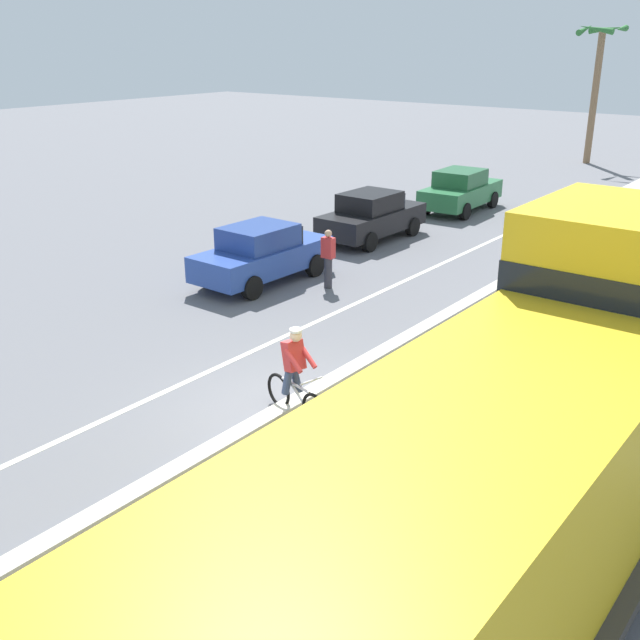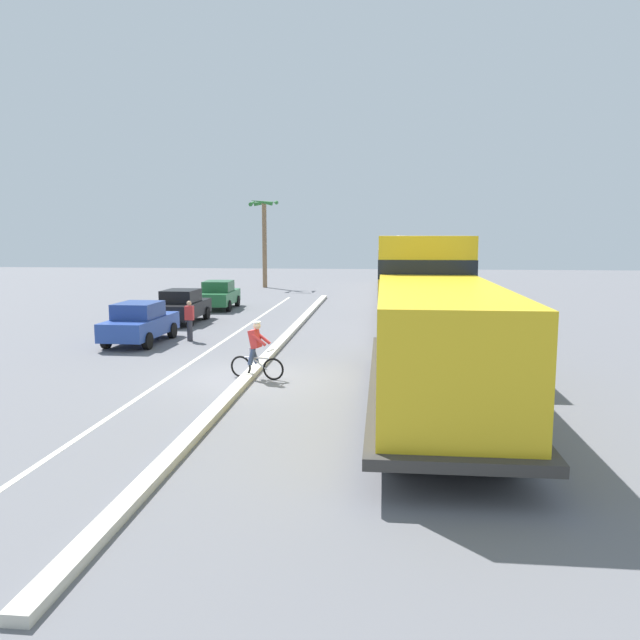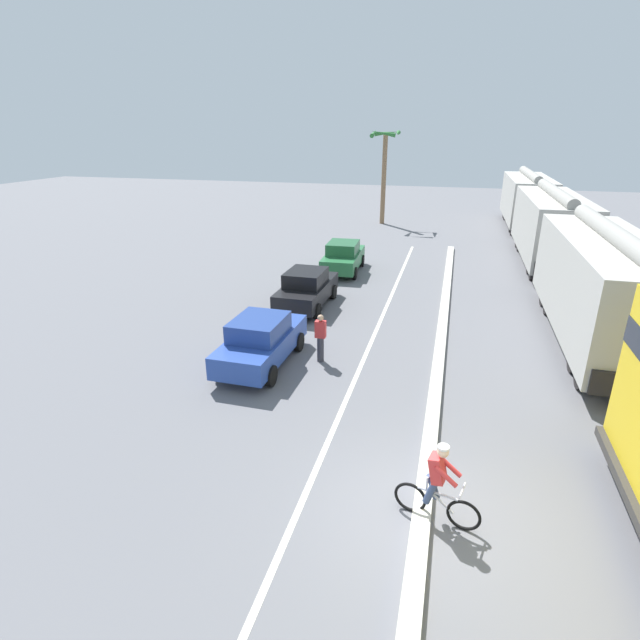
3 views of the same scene
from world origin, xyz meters
TOP-DOWN VIEW (x-y plane):
  - ground_plane at (0.00, 0.00)m, footprint 120.00×120.00m
  - median_curb at (0.00, 6.00)m, footprint 0.36×36.00m
  - lane_stripe at (-2.40, 6.00)m, footprint 0.14×36.00m
  - locomotive at (5.20, -1.98)m, footprint 3.10×11.61m
  - hopper_car_lead at (5.20, 10.18)m, footprint 2.90×10.60m
  - hopper_car_middle at (5.20, 21.78)m, footprint 2.90×10.60m
  - hopper_car_trailing at (5.20, 33.38)m, footprint 2.90×10.60m
  - parked_car_blue at (-5.53, 5.50)m, footprint 1.90×4.23m
  - parked_car_black at (-5.70, 11.19)m, footprint 1.87×4.22m
  - parked_car_green at (-5.42, 16.99)m, footprint 1.97×4.27m
  - cyclist at (0.24, -0.09)m, footprint 1.68×0.57m
  - palm_tree_near at (-5.58, 31.85)m, footprint 2.19×2.25m
  - pedestrian_by_cars at (-3.75, 6.19)m, footprint 0.34×0.22m

SIDE VIEW (x-z plane):
  - ground_plane at x=0.00m, z-range 0.00..0.00m
  - lane_stripe at x=-2.40m, z-range 0.00..0.01m
  - median_curb at x=0.00m, z-range 0.00..0.16m
  - parked_car_blue at x=-5.53m, z-range 0.01..1.63m
  - parked_car_black at x=-5.70m, z-range 0.01..1.63m
  - parked_car_green at x=-5.42m, z-range 0.01..1.63m
  - cyclist at x=0.24m, z-range -0.04..1.67m
  - pedestrian_by_cars at x=-3.75m, z-range 0.04..1.66m
  - locomotive at x=5.20m, z-range -0.30..3.90m
  - hopper_car_lead at x=5.20m, z-range -0.01..4.17m
  - hopper_car_middle at x=5.20m, z-range -0.01..4.17m
  - hopper_car_trailing at x=5.20m, z-range -0.01..4.17m
  - palm_tree_near at x=-5.58m, z-range 1.37..8.49m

